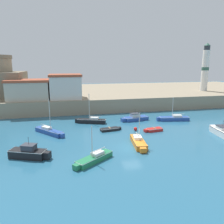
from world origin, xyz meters
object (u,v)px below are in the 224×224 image
(sailboat_blue_7, at_px, (174,118))
(harbor_shed_mid_row, at_px, (29,90))
(sailboat_blue_2, at_px, (49,131))
(lighthouse, at_px, (205,68))
(motorboat_black_4, at_px, (29,153))
(motorboat_blue_0, at_px, (135,118))
(dinghy_black_8, at_px, (110,129))
(harbor_shed_near_wharf, at_px, (66,86))
(motorboat_white_1, at_px, (222,132))
(sailboat_orange_3, at_px, (138,142))
(sailboat_green_9, at_px, (94,158))
(mooring_buoy, at_px, (135,129))
(sailboat_black_6, at_px, (91,121))
(dinghy_red_5, at_px, (154,130))

(sailboat_blue_7, height_order, harbor_shed_mid_row, harbor_shed_mid_row)
(sailboat_blue_2, bearing_deg, lighthouse, 27.22)
(harbor_shed_mid_row, bearing_deg, motorboat_black_4, -83.00)
(motorboat_blue_0, height_order, dinghy_black_8, motorboat_blue_0)
(motorboat_black_4, distance_m, harbor_shed_mid_row, 25.66)
(harbor_shed_near_wharf, bearing_deg, motorboat_white_1, -44.51)
(sailboat_orange_3, bearing_deg, dinghy_black_8, 107.98)
(sailboat_blue_2, bearing_deg, motorboat_blue_0, 17.42)
(sailboat_blue_7, xyz_separation_m, harbor_shed_near_wharf, (-20.45, 12.99, 5.50))
(sailboat_blue_2, relative_size, harbor_shed_near_wharf, 0.79)
(sailboat_green_9, distance_m, harbor_shed_near_wharf, 28.66)
(motorboat_black_4, bearing_deg, dinghy_black_8, 35.96)
(motorboat_black_4, bearing_deg, lighthouse, 34.70)
(dinghy_black_8, height_order, mooring_buoy, mooring_buoy)
(motorboat_white_1, distance_m, motorboat_black_4, 28.43)
(motorboat_blue_0, xyz_separation_m, lighthouse, (26.96, 17.10, 9.29))
(mooring_buoy, relative_size, harbor_shed_mid_row, 0.07)
(sailboat_black_6, xyz_separation_m, harbor_shed_mid_row, (-12.30, 11.16, 4.94))
(dinghy_red_5, bearing_deg, motorboat_white_1, -24.33)
(sailboat_blue_2, xyz_separation_m, mooring_buoy, (13.98, -1.46, -0.15))
(dinghy_red_5, bearing_deg, sailboat_green_9, -140.45)
(sailboat_blue_2, xyz_separation_m, sailboat_black_6, (7.39, 4.91, 0.04))
(sailboat_blue_2, height_order, motorboat_black_4, sailboat_blue_2)
(motorboat_black_4, height_order, mooring_buoy, motorboat_black_4)
(dinghy_red_5, xyz_separation_m, sailboat_black_6, (-9.48, 7.27, 0.22))
(harbor_shed_near_wharf, xyz_separation_m, harbor_shed_mid_row, (-8.00, -0.23, -0.53))
(dinghy_black_8, relative_size, lighthouse, 0.27)
(motorboat_blue_0, height_order, sailboat_orange_3, sailboat_orange_3)
(dinghy_red_5, relative_size, harbor_shed_near_wharf, 0.46)
(motorboat_blue_0, xyz_separation_m, sailboat_green_9, (-10.60, -16.77, -0.10))
(motorboat_black_4, bearing_deg, harbor_shed_near_wharf, 78.95)
(sailboat_blue_2, height_order, sailboat_green_9, sailboat_blue_2)
(mooring_buoy, relative_size, lighthouse, 0.04)
(sailboat_green_9, height_order, harbor_shed_near_wharf, harbor_shed_near_wharf)
(motorboat_white_1, xyz_separation_m, sailboat_blue_2, (-26.50, 6.72, -0.13))
(motorboat_blue_0, height_order, motorboat_white_1, motorboat_white_1)
(motorboat_blue_0, distance_m, sailboat_green_9, 19.84)
(dinghy_black_8, bearing_deg, sailboat_blue_2, 177.30)
(sailboat_green_9, xyz_separation_m, mooring_buoy, (8.45, 10.26, -0.11))
(harbor_shed_near_wharf, bearing_deg, motorboat_black_4, -101.05)
(sailboat_blue_7, bearing_deg, motorboat_white_1, -73.58)
(motorboat_blue_0, xyz_separation_m, motorboat_black_4, (-17.97, -14.01, 0.11))
(sailboat_blue_2, bearing_deg, motorboat_black_4, -101.60)
(motorboat_white_1, relative_size, sailboat_blue_2, 1.01)
(sailboat_black_6, relative_size, sailboat_green_9, 1.16)
(sailboat_orange_3, bearing_deg, sailboat_blue_2, 147.43)
(sailboat_orange_3, xyz_separation_m, lighthouse, (30.85, 29.99, 9.37))
(motorboat_blue_0, height_order, sailboat_blue_2, sailboat_blue_2)
(sailboat_orange_3, bearing_deg, dinghy_red_5, 49.80)
(dinghy_red_5, xyz_separation_m, mooring_buoy, (-2.88, 0.90, 0.03))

